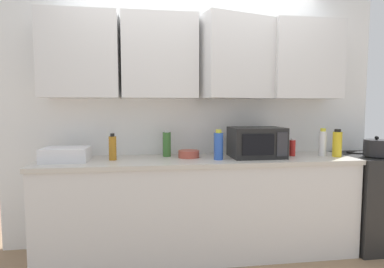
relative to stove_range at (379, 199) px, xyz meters
The scene contains 13 objects.
wall_back_with_cabinets 2.15m from the stove_range, behind, with size 3.72×0.51×2.60m.
counter_run 1.81m from the stove_range, behind, with size 2.85×0.63×0.90m.
stove_range is the anchor object (origin of this frame).
kettle 0.58m from the stove_range, 140.53° to the right, with size 0.22×0.22×0.19m.
microwave 1.41m from the stove_range, behind, with size 0.48×0.37×0.28m.
dish_rack 3.03m from the stove_range, behind, with size 0.38×0.30×0.12m, color silver.
bottle_green_oil 2.19m from the stove_range, behind, with size 0.08×0.08×0.25m.
bottle_white_jar 0.84m from the stove_range, behind, with size 0.07×0.07×0.27m.
bottle_red_sauce 1.05m from the stove_range, behind, with size 0.06×0.06×0.17m.
bottle_amber_vinegar 2.65m from the stove_range, behind, with size 0.07×0.07×0.24m.
bottle_yellow_mustard 0.77m from the stove_range, behind, with size 0.08×0.08×0.26m.
bottle_blue_cleaner 1.76m from the stove_range, behind, with size 0.08×0.08×0.27m.
bowl_ceramic_small 1.97m from the stove_range, behind, with size 0.20×0.20×0.07m, color #B24C3D.
Camera 1 is at (-0.45, -3.05, 1.36)m, focal length 28.73 mm.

